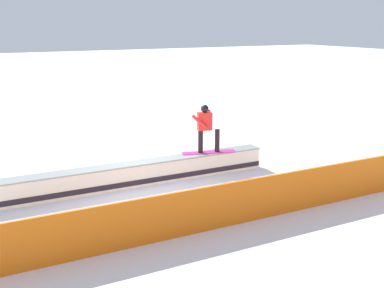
% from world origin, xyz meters
% --- Properties ---
extents(ground_plane, '(120.00, 120.00, 0.00)m').
position_xyz_m(ground_plane, '(0.00, 0.00, 0.00)').
color(ground_plane, white).
extents(grind_box, '(7.45, 0.72, 0.63)m').
position_xyz_m(grind_box, '(0.00, 0.00, 0.29)').
color(grind_box, white).
rests_on(grind_box, ground_plane).
extents(snowboarder, '(1.57, 0.71, 1.39)m').
position_xyz_m(snowboarder, '(-2.03, 0.04, 1.39)').
color(snowboarder, '#BD268C').
rests_on(snowboarder, grind_box).
extents(safety_fence, '(12.59, 0.45, 0.98)m').
position_xyz_m(safety_fence, '(0.00, 3.26, 0.49)').
color(safety_fence, orange).
rests_on(safety_fence, ground_plane).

